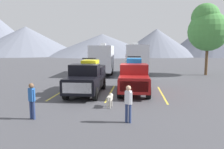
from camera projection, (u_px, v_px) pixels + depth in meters
ground_plane at (110, 95)px, 14.73m from camera, size 240.00×240.00×0.00m
pickup_truck_a at (87, 77)px, 15.07m from camera, size 2.19×5.28×2.45m
pickup_truck_b at (134, 76)px, 15.46m from camera, size 2.15×5.29×2.56m
lot_stripe_a at (61, 92)px, 15.61m from camera, size 0.12×5.50×0.01m
lot_stripe_b at (110, 93)px, 15.22m from camera, size 0.12×5.50×0.01m
lot_stripe_c at (162, 94)px, 14.83m from camera, size 0.12×5.50×0.01m
camper_trailer_a at (103, 58)px, 25.32m from camera, size 2.76×7.78×3.71m
camper_trailer_b at (136, 58)px, 25.10m from camera, size 2.73×8.30×3.80m
person_a at (128, 101)px, 9.14m from camera, size 0.33×0.27×1.63m
person_b at (32, 99)px, 9.59m from camera, size 0.35×0.26×1.65m
dog at (110, 98)px, 11.64m from camera, size 0.29×0.85×0.71m
tree_a at (207, 28)px, 24.39m from camera, size 4.48×4.48×8.17m
mountain_ridge at (106, 39)px, 83.55m from camera, size 154.31×48.63×16.97m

